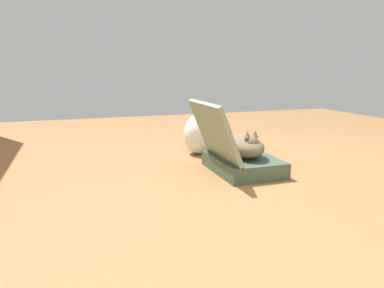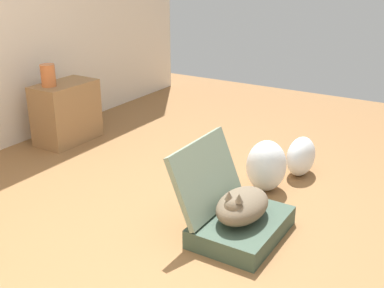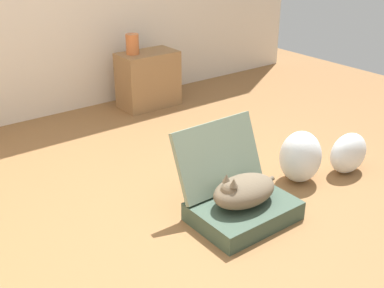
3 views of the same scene
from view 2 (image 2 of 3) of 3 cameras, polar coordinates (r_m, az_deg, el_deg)
name	(u,v)px [view 2 (image 2 of 3)]	position (r m, az deg, el deg)	size (l,w,h in m)	color
ground_plane	(177,247)	(2.89, -1.81, -12.25)	(7.68, 7.68, 0.00)	olive
suitcase_base	(242,227)	(2.99, 5.94, -9.82)	(0.63, 0.46, 0.12)	#384C3D
suitcase_lid	(207,176)	(2.96, 1.76, -3.87)	(0.63, 0.46, 0.04)	gray
cat	(242,206)	(2.91, 5.98, -7.33)	(0.52, 0.28, 0.23)	brown
plastic_bag_white	(266,166)	(3.52, 8.87, -2.59)	(0.31, 0.29, 0.38)	silver
plastic_bag_clear	(301,156)	(3.83, 12.89, -1.45)	(0.33, 0.20, 0.31)	silver
side_table	(67,112)	(4.56, -14.78, 3.68)	(0.58, 0.34, 0.55)	olive
vase_tall	(48,75)	(4.38, -16.84, 7.87)	(0.13, 0.13, 0.19)	#CC6B38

